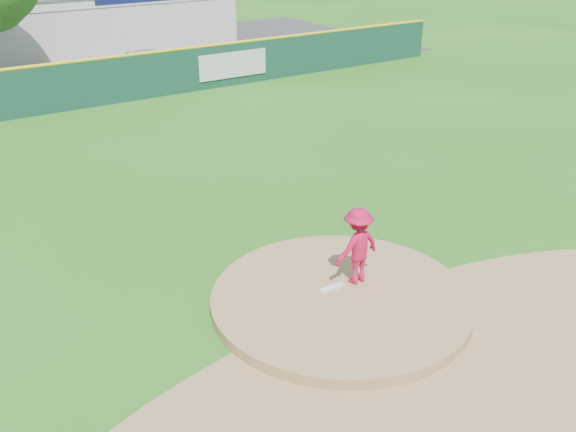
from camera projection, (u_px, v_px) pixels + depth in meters
ground at (340, 304)px, 13.64m from camera, size 120.00×120.00×0.00m
pitchers_mound at (340, 304)px, 13.64m from camera, size 5.50×5.50×0.50m
pitching_rubber at (332, 287)px, 13.75m from camera, size 0.60×0.15×0.04m
infield_dirt_arc at (445, 382)px, 11.39m from camera, size 15.40×15.40×0.01m
parking_lot at (24, 70)px, 33.88m from camera, size 44.00×16.00×0.02m
pitcher at (357, 246)px, 13.66m from camera, size 1.15×0.70×1.73m
van at (158, 65)px, 31.49m from camera, size 5.58×2.89×1.50m
pool_building_grp at (100, 17)px, 39.94m from camera, size 15.20×8.20×3.31m
fence_banners at (29, 93)px, 25.71m from camera, size 22.41×0.04×1.20m
outfield_fence at (74, 84)px, 26.67m from camera, size 40.00×0.14×2.07m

